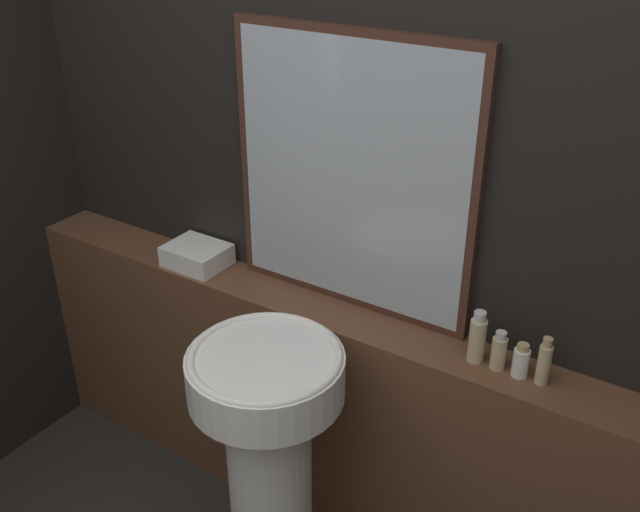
{
  "coord_description": "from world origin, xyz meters",
  "views": [
    {
      "loc": [
        0.99,
        -0.15,
        2.1
      ],
      "look_at": [
        -0.0,
        1.38,
        1.13
      ],
      "focal_mm": 40.0,
      "sensor_mm": 36.0,
      "label": 1
    }
  ],
  "objects_px": {
    "shampoo_bottle": "(477,338)",
    "conditioner_bottle": "(499,351)",
    "body_wash_bottle": "(544,363)",
    "towel_stack": "(197,255)",
    "pedestal_sink": "(269,456)",
    "lotion_bottle": "(521,361)",
    "mirror": "(351,177)"
  },
  "relations": [
    {
      "from": "mirror",
      "to": "conditioner_bottle",
      "type": "distance_m",
      "value": 0.66
    },
    {
      "from": "lotion_bottle",
      "to": "body_wash_bottle",
      "type": "bearing_deg",
      "value": 0.0
    },
    {
      "from": "mirror",
      "to": "shampoo_bottle",
      "type": "relative_size",
      "value": 5.35
    },
    {
      "from": "lotion_bottle",
      "to": "body_wash_bottle",
      "type": "relative_size",
      "value": 0.71
    },
    {
      "from": "mirror",
      "to": "shampoo_bottle",
      "type": "xyz_separation_m",
      "value": [
        0.47,
        -0.08,
        -0.36
      ]
    },
    {
      "from": "body_wash_bottle",
      "to": "towel_stack",
      "type": "bearing_deg",
      "value": 180.0
    },
    {
      "from": "mirror",
      "to": "body_wash_bottle",
      "type": "distance_m",
      "value": 0.76
    },
    {
      "from": "towel_stack",
      "to": "conditioner_bottle",
      "type": "bearing_deg",
      "value": 0.0
    },
    {
      "from": "conditioner_bottle",
      "to": "body_wash_bottle",
      "type": "distance_m",
      "value": 0.13
    },
    {
      "from": "pedestal_sink",
      "to": "conditioner_bottle",
      "type": "height_order",
      "value": "conditioner_bottle"
    },
    {
      "from": "towel_stack",
      "to": "conditioner_bottle",
      "type": "relative_size",
      "value": 1.77
    },
    {
      "from": "shampoo_bottle",
      "to": "conditioner_bottle",
      "type": "relative_size",
      "value": 1.36
    },
    {
      "from": "towel_stack",
      "to": "body_wash_bottle",
      "type": "bearing_deg",
      "value": 0.0
    },
    {
      "from": "mirror",
      "to": "shampoo_bottle",
      "type": "distance_m",
      "value": 0.6
    },
    {
      "from": "lotion_bottle",
      "to": "shampoo_bottle",
      "type": "bearing_deg",
      "value": 180.0
    },
    {
      "from": "conditioner_bottle",
      "to": "shampoo_bottle",
      "type": "bearing_deg",
      "value": 180.0
    },
    {
      "from": "conditioner_bottle",
      "to": "lotion_bottle",
      "type": "bearing_deg",
      "value": 0.0
    },
    {
      "from": "mirror",
      "to": "towel_stack",
      "type": "bearing_deg",
      "value": -172.05
    },
    {
      "from": "towel_stack",
      "to": "conditioner_bottle",
      "type": "xyz_separation_m",
      "value": [
        1.11,
        0.0,
        0.02
      ]
    },
    {
      "from": "pedestal_sink",
      "to": "mirror",
      "type": "height_order",
      "value": "mirror"
    },
    {
      "from": "pedestal_sink",
      "to": "lotion_bottle",
      "type": "relative_size",
      "value": 9.35
    },
    {
      "from": "body_wash_bottle",
      "to": "shampoo_bottle",
      "type": "bearing_deg",
      "value": 180.0
    },
    {
      "from": "body_wash_bottle",
      "to": "lotion_bottle",
      "type": "bearing_deg",
      "value": 180.0
    },
    {
      "from": "pedestal_sink",
      "to": "body_wash_bottle",
      "type": "xyz_separation_m",
      "value": [
        0.65,
        0.38,
        0.37
      ]
    },
    {
      "from": "pedestal_sink",
      "to": "lotion_bottle",
      "type": "bearing_deg",
      "value": 32.82
    },
    {
      "from": "pedestal_sink",
      "to": "conditioner_bottle",
      "type": "distance_m",
      "value": 0.74
    },
    {
      "from": "pedestal_sink",
      "to": "conditioner_bottle",
      "type": "bearing_deg",
      "value": 35.88
    },
    {
      "from": "conditioner_bottle",
      "to": "body_wash_bottle",
      "type": "height_order",
      "value": "body_wash_bottle"
    },
    {
      "from": "lotion_bottle",
      "to": "body_wash_bottle",
      "type": "distance_m",
      "value": 0.06
    },
    {
      "from": "pedestal_sink",
      "to": "shampoo_bottle",
      "type": "height_order",
      "value": "shampoo_bottle"
    },
    {
      "from": "mirror",
      "to": "pedestal_sink",
      "type": "bearing_deg",
      "value": -89.02
    },
    {
      "from": "pedestal_sink",
      "to": "towel_stack",
      "type": "xyz_separation_m",
      "value": [
        -0.58,
        0.38,
        0.34
      ]
    }
  ]
}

